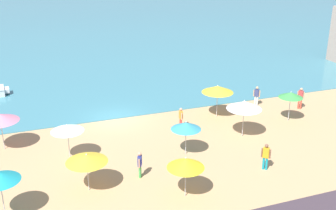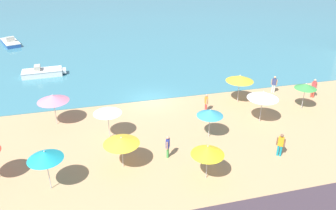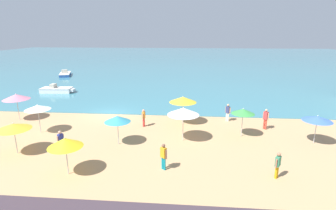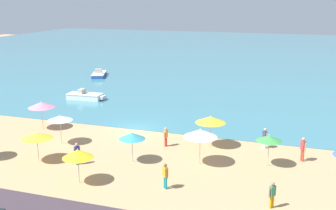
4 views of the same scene
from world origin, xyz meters
name	(u,v)px [view 4 (image 4 of 4)]	position (x,y,z in m)	size (l,w,h in m)	color
ground_plane	(135,130)	(0.00, 0.00, 0.00)	(160.00, 160.00, 0.00)	tan
sea	(237,54)	(0.00, 55.00, 0.03)	(150.00, 110.00, 0.05)	teal
beach_umbrella_2	(200,133)	(7.64, -6.02, 2.35)	(2.44, 2.44, 2.70)	#B2B2B7
beach_umbrella_3	(78,154)	(1.02, -11.60, 2.01)	(2.00, 2.00, 2.35)	#B2B2B7
beach_umbrella_4	(132,136)	(2.87, -7.16, 1.99)	(1.93, 1.93, 2.29)	#B2B2B7
beach_umbrella_5	(37,136)	(-3.74, -9.24, 1.96)	(2.29, 2.29, 2.24)	#B2B2B7
beach_umbrella_6	(42,105)	(-8.12, -2.38, 2.24)	(2.41, 2.41, 2.57)	#B2B2B7
beach_umbrella_8	(211,120)	(7.50, -2.20, 2.28)	(2.44, 2.44, 2.60)	#B2B2B7
beach_umbrella_10	(269,138)	(12.32, -4.79, 2.09)	(1.83, 1.83, 2.36)	#B2B2B7
beach_umbrella_11	(60,118)	(-4.25, -5.41, 2.19)	(2.04, 2.04, 2.45)	#B2B2B7
bather_0	(272,193)	(13.17, -11.01, 0.89)	(0.39, 0.47, 1.60)	gold
bather_1	(303,148)	(14.63, -3.03, 1.02)	(0.40, 0.46, 1.81)	#D74734
bather_2	(165,175)	(6.60, -10.60, 0.95)	(0.45, 0.41, 1.69)	teal
bather_3	(77,152)	(-0.70, -8.90, 0.91)	(0.35, 0.53, 1.63)	green
bather_4	(265,137)	(11.69, -1.13, 0.93)	(0.44, 0.41, 1.66)	silver
bather_5	(166,136)	(4.09, -3.23, 0.88)	(0.26, 0.57, 1.58)	#F03934
skiff_nearshore	(99,74)	(-15.55, 22.68, 0.37)	(3.34, 5.30, 1.20)	#295097
skiff_offshore	(85,96)	(-10.09, 8.81, 0.43)	(4.55, 1.97, 1.20)	silver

